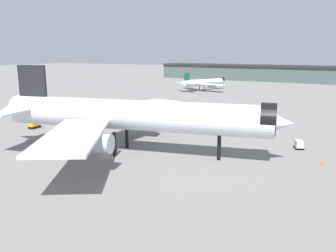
# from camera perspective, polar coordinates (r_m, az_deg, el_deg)

# --- Properties ---
(ground) EXTENTS (900.00, 900.00, 0.00)m
(ground) POSITION_cam_1_polar(r_m,az_deg,el_deg) (69.98, -9.70, -4.89)
(ground) COLOR slate
(airliner_near_gate) EXTENTS (62.60, 56.31, 17.76)m
(airliner_near_gate) POSITION_cam_1_polar(r_m,az_deg,el_deg) (69.49, -6.24, 1.74)
(airliner_near_gate) COLOR silver
(airliner_near_gate) RESTS_ON ground
(airliner_far_taxiway) EXTENTS (29.15, 32.59, 9.74)m
(airliner_far_taxiway) POSITION_cam_1_polar(r_m,az_deg,el_deg) (187.56, 6.01, 7.28)
(airliner_far_taxiway) COLOR silver
(airliner_far_taxiway) RESTS_ON ground
(terminal_building) EXTENTS (238.96, 37.65, 19.06)m
(terminal_building) POSITION_cam_1_polar(r_m,az_deg,el_deg) (253.27, 24.68, 7.87)
(terminal_building) COLOR #475651
(terminal_building) RESTS_ON ground
(baggage_tug_wing) EXTENTS (2.14, 3.33, 1.85)m
(baggage_tug_wing) POSITION_cam_1_polar(r_m,az_deg,el_deg) (100.14, -21.49, 0.20)
(baggage_tug_wing) COLOR black
(baggage_tug_wing) RESTS_ON ground
(baggage_cart_trailing) EXTENTS (2.50, 2.76, 1.82)m
(baggage_cart_trailing) POSITION_cam_1_polar(r_m,az_deg,el_deg) (78.58, 21.13, -2.91)
(baggage_cart_trailing) COLOR black
(baggage_cart_trailing) RESTS_ON ground
(traffic_cone_near_nose) EXTENTS (0.60, 0.60, 0.75)m
(traffic_cone_near_nose) POSITION_cam_1_polar(r_m,az_deg,el_deg) (105.06, -14.55, 0.87)
(traffic_cone_near_nose) COLOR #F2600C
(traffic_cone_near_nose) RESTS_ON ground
(traffic_cone_wingtip) EXTENTS (0.58, 0.58, 0.73)m
(traffic_cone_wingtip) POSITION_cam_1_polar(r_m,az_deg,el_deg) (69.14, 24.54, -5.75)
(traffic_cone_wingtip) COLOR #F2600C
(traffic_cone_wingtip) RESTS_ON ground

